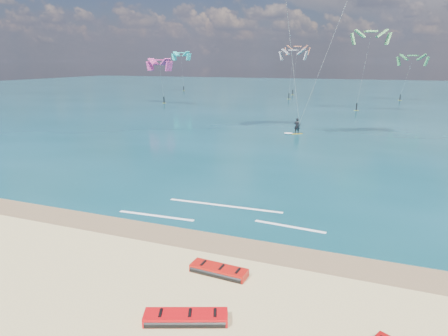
{
  "coord_description": "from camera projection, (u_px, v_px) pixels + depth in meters",
  "views": [
    {
      "loc": [
        8.52,
        -14.42,
        9.03
      ],
      "look_at": [
        -0.16,
        8.0,
        2.58
      ],
      "focal_mm": 32.0,
      "sensor_mm": 36.0,
      "label": 1
    }
  ],
  "objects": [
    {
      "name": "wet_sand_strip",
      "position": [
        193.0,
        238.0,
        21.0
      ],
      "size": [
        320.0,
        2.4,
        0.01
      ],
      "primitive_type": "cube",
      "color": "brown",
      "rests_on": "ground"
    },
    {
      "name": "kitesurfer_main",
      "position": [
        308.0,
        47.0,
        45.0
      ],
      "size": [
        10.36,
        9.28,
        20.32
      ],
      "rotation": [
        0.0,
        0.0,
        0.66
      ],
      "color": "yellow",
      "rests_on": "sea"
    },
    {
      "name": "packed_kite_left",
      "position": [
        186.0,
        322.0,
        14.29
      ],
      "size": [
        3.39,
        2.21,
        0.41
      ],
      "primitive_type": null,
      "rotation": [
        0.0,
        0.0,
        0.37
      ],
      "color": "red",
      "rests_on": "ground"
    },
    {
      "name": "shoreline_foam",
      "position": [
        219.0,
        213.0,
        24.35
      ],
      "size": [
        12.34,
        3.61,
        0.01
      ],
      "color": "white",
      "rests_on": "ground"
    },
    {
      "name": "sea",
      "position": [
        348.0,
        94.0,
        111.96
      ],
      "size": [
        320.0,
        200.0,
        0.04
      ],
      "primitive_type": "cube",
      "color": "#0B373D",
      "rests_on": "ground"
    },
    {
      "name": "packed_kite_mid",
      "position": [
        219.0,
        274.0,
        17.5
      ],
      "size": [
        2.81,
        1.28,
        0.41
      ],
      "primitive_type": null,
      "rotation": [
        0.0,
        0.0,
        -0.06
      ],
      "color": "red",
      "rests_on": "ground"
    },
    {
      "name": "ground",
      "position": [
        310.0,
        130.0,
        54.32
      ],
      "size": [
        320.0,
        320.0,
        0.0
      ],
      "primitive_type": "plane",
      "color": "tan",
      "rests_on": "ground"
    },
    {
      "name": "distant_kites",
      "position": [
        307.0,
        76.0,
        89.4
      ],
      "size": [
        89.66,
        38.93,
        13.92
      ],
      "color": "#2BBDB8",
      "rests_on": "ground"
    }
  ]
}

